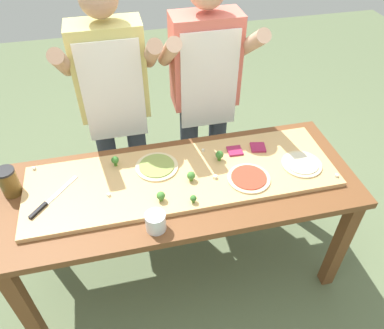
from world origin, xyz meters
The scene contains 23 objects.
ground_plane centered at (0.00, 0.00, 0.00)m, with size 8.00×8.00×0.00m, color #60704C.
prep_table centered at (0.00, 0.00, 0.69)m, with size 1.87×0.73×0.79m.
cutting_board centered at (0.02, 0.03, 0.80)m, with size 1.64×0.50×0.03m, color tan.
chefs_knife centered at (-0.67, -0.02, 0.82)m, with size 0.23×0.26×0.02m.
pizza_whole_tomato_red centered at (0.35, -0.08, 0.82)m, with size 0.23×0.23×0.02m.
pizza_whole_pesto_green centered at (-0.11, 0.12, 0.82)m, with size 0.23×0.23×0.02m.
pizza_whole_cheese_artichoke centered at (0.67, -0.04, 0.82)m, with size 0.22×0.22×0.02m.
pizza_slice_far_left centered at (0.35, 0.15, 0.82)m, with size 0.08×0.08×0.01m, color #9E234C.
pizza_slice_near_right centered at (0.49, 0.15, 0.82)m, with size 0.08×0.08×0.01m, color #9E234C.
broccoli_floret_center_right centered at (0.24, 0.10, 0.85)m, with size 0.04×0.04×0.06m.
broccoli_floret_front_right centered at (-0.13, -0.12, 0.85)m, with size 0.04×0.04×0.05m.
broccoli_floret_back_right centered at (0.05, -0.02, 0.85)m, with size 0.04×0.04×0.06m.
broccoli_floret_front_left centered at (-0.33, 0.19, 0.85)m, with size 0.04×0.04×0.06m.
broccoli_floret_back_left centered at (0.03, -0.17, 0.84)m, with size 0.03×0.03×0.04m.
cheese_crumble_a centered at (0.17, 0.20, 0.82)m, with size 0.01×0.01×0.01m, color white.
cheese_crumble_b centered at (0.81, -0.16, 0.82)m, with size 0.02×0.02×0.02m, color white.
cheese_crumble_c centered at (-0.38, -0.03, 0.82)m, with size 0.01×0.01×0.01m, color white.
cheese_crumble_d centered at (0.18, -0.03, 0.82)m, with size 0.02×0.02×0.02m, color white.
cheese_crumble_e centered at (-0.76, 0.26, 0.82)m, with size 0.01×0.01×0.01m, color white.
flour_cup centered at (-0.18, -0.27, 0.83)m, with size 0.10×0.10×0.09m.
sauce_jar centered at (-0.86, 0.12, 0.87)m, with size 0.10×0.10×0.16m.
cook_left centered at (-0.28, 0.58, 1.00)m, with size 0.54×0.39×1.67m.
cook_right centered at (0.27, 0.58, 1.00)m, with size 0.54×0.39×1.67m.
Camera 1 is at (-0.26, -1.39, 2.19)m, focal length 35.00 mm.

